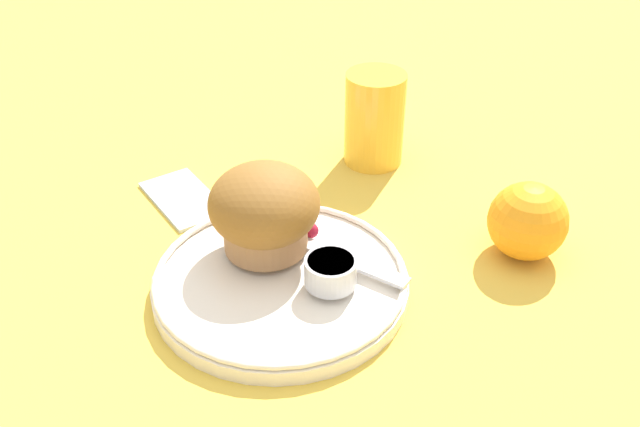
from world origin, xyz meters
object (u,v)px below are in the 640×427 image
muffin (264,210)px  juice_glass (374,119)px  butter_knife (318,248)px  orange_fruit (528,221)px

muffin → juice_glass: bearing=115.9°
butter_knife → juice_glass: 0.21m
juice_glass → orange_fruit: bearing=2.8°
muffin → juice_glass: (-0.10, 0.20, -0.01)m
butter_knife → juice_glass: juice_glass is taller
juice_glass → butter_knife: bearing=-51.8°
butter_knife → juice_glass: (-0.13, 0.16, 0.03)m
butter_knife → orange_fruit: bearing=39.7°
orange_fruit → juice_glass: (-0.22, -0.01, 0.02)m
butter_knife → juice_glass: bearing=105.7°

